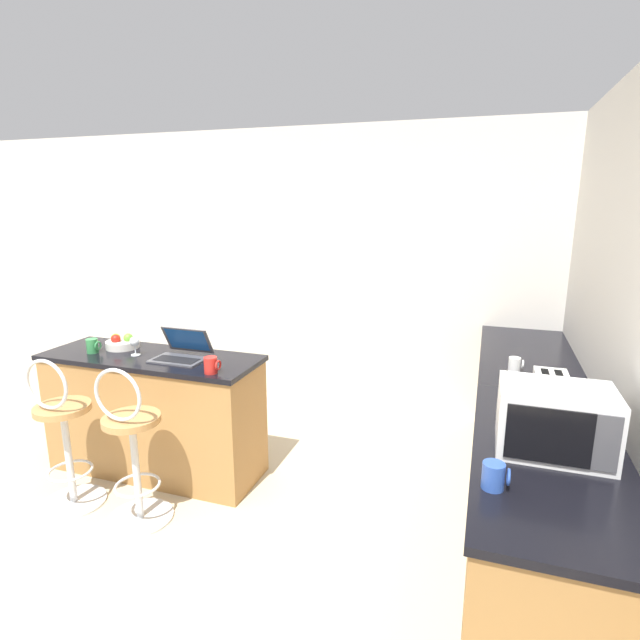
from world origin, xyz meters
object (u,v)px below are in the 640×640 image
laptop (182,351)px  microwave (555,420)px  bar_stool_near (64,437)px  mug_white (515,364)px  toaster (551,394)px  fruit_bowl (122,343)px  wine_glass_tall (135,342)px  mug_red (211,365)px  bar_stool_far (132,450)px  mug_green (93,346)px  mug_blue (494,476)px

laptop → microwave: 2.36m
bar_stool_near → mug_white: (2.68, 1.04, 0.44)m
toaster → fruit_bowl: bearing=175.3°
wine_glass_tall → mug_red: wine_glass_tall is taller
mug_red → bar_stool_far: bearing=-132.3°
microwave → bar_stool_near: bearing=179.1°
microwave → mug_red: (-1.92, 0.42, -0.09)m
bar_stool_far → bar_stool_near: bearing=180.0°
mug_green → wine_glass_tall: bearing=8.2°
mug_red → mug_blue: mug_red is taller
laptop → microwave: (2.27, -0.63, 0.09)m
laptop → mug_red: bearing=-30.7°
toaster → mug_green: bearing=178.7°
bar_stool_far → microwave: 2.33m
mug_red → mug_blue: size_ratio=1.02×
bar_stool_near → fruit_bowl: (-0.05, 0.65, 0.44)m
wine_glass_tall → toaster: bearing=-2.5°
laptop → mug_green: size_ratio=3.50×
mug_white → mug_red: 1.93m
microwave → wine_glass_tall: size_ratio=3.42×
microwave → mug_white: size_ratio=5.03×
microwave → toaster: 0.47m
bar_stool_far → mug_blue: size_ratio=9.95×
microwave → mug_green: microwave is taller
mug_green → mug_blue: same height
mug_white → mug_red: size_ratio=0.88×
toaster → mug_white: size_ratio=3.33×
mug_green → bar_stool_near: bearing=-71.6°
bar_stool_far → mug_red: bar_stool_far is taller
fruit_bowl → mug_green: size_ratio=2.32×
bar_stool_far → fruit_bowl: size_ratio=4.32×
mug_white → fruit_bowl: bearing=-172.0°
wine_glass_tall → mug_red: 0.72m
fruit_bowl → mug_green: (-0.12, -0.16, 0.01)m
laptop → mug_blue: size_ratio=3.47×
bar_stool_far → mug_white: 2.43m
toaster → wine_glass_tall: 2.66m
microwave → mug_blue: size_ratio=4.49×
bar_stool_near → bar_stool_far: (0.52, 0.00, 0.00)m
bar_stool_near → mug_blue: size_ratio=9.95×
wine_glass_tall → laptop: bearing=7.7°
laptop → mug_green: 0.69m
bar_stool_far → mug_red: (0.34, 0.38, 0.45)m
laptop → mug_blue: bearing=-26.4°
bar_stool_far → fruit_bowl: bearing=131.1°
laptop → mug_blue: laptop is taller
mug_white → wine_glass_tall: bearing=-168.8°
microwave → fruit_bowl: size_ratio=1.95×
toaster → mug_green: toaster is taller
fruit_bowl → toaster: bearing=-4.7°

